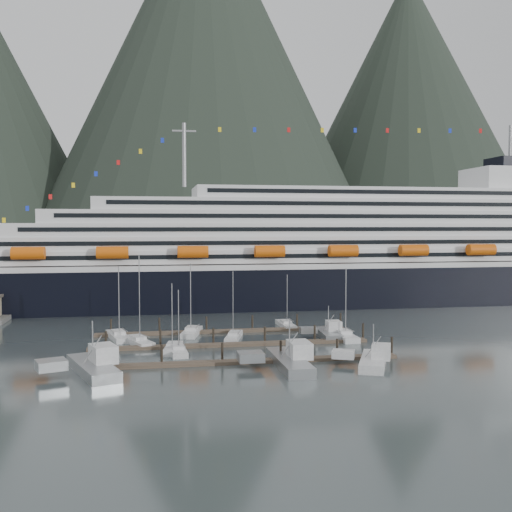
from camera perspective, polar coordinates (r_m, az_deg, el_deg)
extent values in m
plane|color=#404A4B|center=(101.44, 0.72, -8.80)|extent=(1600.00, 1600.00, 0.00)
cone|color=black|center=(679.10, -4.94, 16.55)|extent=(400.00, 400.00, 420.00)
cone|color=black|center=(796.44, 14.12, 12.62)|extent=(360.00, 360.00, 360.00)
cube|color=black|center=(159.51, 5.90, -3.04)|extent=(210.00, 28.00, 12.00)
cube|color=silver|center=(158.96, 5.92, -0.71)|extent=(205.80, 27.44, 1.50)
cube|color=silver|center=(160.25, 7.64, 0.24)|extent=(185.00, 26.00, 3.20)
cube|color=black|center=(147.87, 9.17, 0.06)|extent=(175.75, 0.20, 1.00)
cube|color=silver|center=(160.74, 8.33, 1.38)|extent=(180.00, 25.00, 3.20)
cube|color=black|center=(148.88, 9.84, 1.31)|extent=(171.00, 0.20, 1.00)
cube|color=silver|center=(161.33, 9.01, 2.52)|extent=(172.00, 24.00, 3.20)
cube|color=black|center=(149.98, 10.51, 2.54)|extent=(163.40, 0.20, 1.00)
cube|color=silver|center=(161.99, 9.69, 3.65)|extent=(160.00, 23.00, 3.20)
cube|color=black|center=(151.17, 11.17, 3.75)|extent=(152.00, 0.20, 1.00)
cube|color=silver|center=(162.74, 10.37, 4.73)|extent=(140.00, 22.00, 3.00)
cube|color=black|center=(152.44, 11.81, 4.89)|extent=(133.00, 0.20, 1.00)
cube|color=silver|center=(163.57, 11.04, 5.77)|extent=(95.00, 20.00, 3.00)
cube|color=black|center=(154.24, 12.38, 5.98)|extent=(90.25, 0.20, 1.00)
cube|color=silver|center=(181.98, 22.98, 6.72)|extent=(22.00, 16.00, 6.00)
cube|color=black|center=(182.35, 23.01, 8.13)|extent=(10.00, 10.00, 3.00)
cylinder|color=gray|center=(153.81, -6.85, 9.53)|extent=(1.00, 1.00, 16.00)
cylinder|color=gray|center=(182.94, 23.04, 9.84)|extent=(0.80, 0.80, 10.00)
cylinder|color=#E45A0C|center=(140.27, -20.87, 0.25)|extent=(7.00, 2.80, 2.80)
cylinder|color=#E45A0C|center=(137.99, -13.51, 0.32)|extent=(7.00, 2.80, 2.80)
cylinder|color=#E45A0C|center=(138.04, -6.04, 0.39)|extent=(7.00, 2.80, 2.80)
cylinder|color=#E45A0C|center=(140.42, 1.31, 0.45)|extent=(7.00, 2.80, 2.80)
cylinder|color=#E45A0C|center=(145.01, 8.30, 0.50)|extent=(7.00, 2.80, 2.80)
cylinder|color=#E45A0C|center=(151.61, 14.78, 0.54)|extent=(7.00, 2.80, 2.80)
cylinder|color=#E45A0C|center=(159.97, 20.65, 0.57)|extent=(7.00, 2.80, 2.80)
cube|color=#463A2D|center=(90.93, -1.24, -10.03)|extent=(48.00, 2.00, 0.50)
cylinder|color=black|center=(91.08, -14.71, -9.36)|extent=(0.36, 0.36, 3.20)
cylinder|color=black|center=(90.77, -8.96, -9.34)|extent=(0.36, 0.36, 3.20)
cylinder|color=black|center=(91.36, -3.23, -9.23)|extent=(0.36, 0.36, 3.20)
cylinder|color=black|center=(92.81, 2.36, -9.03)|extent=(0.36, 0.36, 3.20)
cylinder|color=black|center=(95.10, 7.73, -8.76)|extent=(0.36, 0.36, 3.20)
cylinder|color=black|center=(98.16, 12.80, -8.44)|extent=(0.36, 0.36, 3.20)
cube|color=#463A2D|center=(103.51, -2.34, -8.42)|extent=(48.00, 2.00, 0.50)
cylinder|color=black|center=(103.78, -14.11, -7.83)|extent=(0.36, 0.36, 3.20)
cylinder|color=black|center=(103.51, -9.09, -7.81)|extent=(0.36, 0.36, 3.20)
cylinder|color=black|center=(104.02, -4.08, -7.72)|extent=(0.36, 0.36, 3.20)
cylinder|color=black|center=(105.30, 0.84, -7.59)|extent=(0.36, 0.36, 3.20)
cylinder|color=black|center=(107.32, 5.61, -7.40)|extent=(0.36, 0.36, 3.20)
cylinder|color=black|center=(110.05, 10.16, -7.17)|extent=(0.36, 0.36, 3.20)
cube|color=#463A2D|center=(116.19, -3.20, -7.16)|extent=(48.00, 2.00, 0.50)
cylinder|color=black|center=(116.55, -13.64, -6.64)|extent=(0.36, 0.36, 3.20)
cylinder|color=black|center=(116.31, -9.19, -6.61)|extent=(0.36, 0.36, 3.20)
cylinder|color=black|center=(116.76, -4.74, -6.55)|extent=(0.36, 0.36, 3.20)
cylinder|color=black|center=(117.90, -0.35, -6.44)|extent=(0.36, 0.36, 3.20)
cylinder|color=black|center=(119.71, 3.93, -6.31)|extent=(0.36, 0.36, 3.20)
cylinder|color=black|center=(122.16, 8.05, -6.14)|extent=(0.36, 0.36, 3.20)
cube|color=#BBBBBB|center=(98.25, -7.41, -9.07)|extent=(2.78, 8.33, 1.28)
cube|color=#BBBBBB|center=(98.08, -7.41, -8.61)|extent=(1.97, 2.96, 0.73)
cylinder|color=gray|center=(96.46, -7.39, -6.05)|extent=(0.15, 0.15, 9.57)
cube|color=#BBBBBB|center=(106.80, -11.20, -8.12)|extent=(6.14, 10.04, 1.37)
cube|color=#BBBBBB|center=(106.63, -11.20, -7.66)|extent=(3.13, 3.93, 0.79)
cylinder|color=gray|center=(104.66, -11.04, -3.94)|extent=(0.16, 0.16, 14.62)
cube|color=#BBBBBB|center=(100.13, -7.91, -8.84)|extent=(3.78, 9.12, 1.30)
cube|color=#BBBBBB|center=(99.97, -7.91, -8.38)|extent=(2.33, 3.35, 0.75)
cylinder|color=gray|center=(98.24, -8.00, -5.63)|extent=(0.15, 0.15, 10.43)
cube|color=#BBBBBB|center=(109.76, -2.13, -7.76)|extent=(4.62, 9.64, 1.19)
cube|color=#BBBBBB|center=(109.62, -2.13, -7.39)|extent=(2.51, 3.62, 0.68)
cylinder|color=gray|center=(107.83, -2.20, -4.54)|extent=(0.14, 0.14, 11.65)
cube|color=#BBBBBB|center=(112.39, -12.99, -7.58)|extent=(5.12, 10.62, 1.44)
cube|color=#BBBBBB|center=(112.22, -12.99, -7.12)|extent=(2.88, 3.99, 0.82)
cylinder|color=gray|center=(110.34, -12.93, -4.16)|extent=(0.16, 0.16, 12.43)
cube|color=#BBBBBB|center=(114.24, -6.14, -7.35)|extent=(4.85, 9.64, 1.44)
cube|color=#BBBBBB|center=(114.08, -6.14, -6.89)|extent=(2.79, 3.65, 0.82)
cylinder|color=gray|center=(112.29, -6.25, -3.92)|extent=(0.16, 0.16, 12.65)
cube|color=#BBBBBB|center=(122.32, 2.87, -6.65)|extent=(2.54, 9.37, 1.24)
cube|color=#BBBBBB|center=(122.19, 2.87, -6.29)|extent=(1.86, 3.30, 0.71)
cylinder|color=gray|center=(120.62, 2.98, -4.14)|extent=(0.14, 0.14, 9.93)
cube|color=#BBBBBB|center=(110.85, 8.35, -7.69)|extent=(3.01, 9.75, 1.51)
cube|color=#BBBBBB|center=(110.67, 8.35, -7.18)|extent=(2.23, 3.44, 0.86)
cylinder|color=gray|center=(108.90, 8.55, -4.30)|extent=(0.17, 0.17, 11.99)
cube|color=#95989B|center=(88.14, -15.26, -10.48)|extent=(8.78, 15.21, 2.26)
cube|color=#95989B|center=(86.65, -18.91, -9.79)|extent=(4.71, 4.34, 1.36)
cube|color=#BBBBBB|center=(88.01, -14.34, -8.99)|extent=(4.47, 5.22, 2.49)
cube|color=black|center=(87.83, -14.35, -8.41)|extent=(4.15, 4.87, 0.57)
cylinder|color=gray|center=(87.27, -15.30, -7.82)|extent=(0.18, 0.18, 5.65)
cube|color=#95989B|center=(88.89, 3.19, -10.27)|extent=(4.01, 15.15, 2.16)
cube|color=#95989B|center=(87.43, -0.52, -9.56)|extent=(3.70, 3.36, 1.30)
cube|color=#BBBBBB|center=(88.78, 4.16, -8.88)|extent=(3.06, 4.56, 2.38)
cube|color=black|center=(88.61, 4.16, -8.33)|extent=(2.84, 4.26, 0.54)
cylinder|color=gray|center=(88.06, 3.20, -7.75)|extent=(0.17, 0.17, 5.40)
cube|color=#BBBBBB|center=(90.86, 11.09, -10.03)|extent=(7.79, 11.85, 1.91)
cube|color=#BBBBBB|center=(90.92, 8.32, -9.24)|extent=(3.99, 3.62, 1.14)
cube|color=#BBBBBB|center=(90.42, 11.83, -8.90)|extent=(3.83, 4.22, 2.10)
cube|color=black|center=(90.26, 11.84, -8.43)|extent=(3.57, 3.93, 0.48)
cylinder|color=gray|center=(90.15, 11.11, -7.88)|extent=(0.15, 0.15, 4.77)
cube|color=#95989B|center=(111.76, 6.90, -7.54)|extent=(3.81, 10.09, 1.80)
cube|color=#95989B|center=(110.75, 5.00, -7.05)|extent=(3.19, 2.35, 1.08)
cube|color=#BBBBBB|center=(111.69, 7.41, -6.65)|extent=(2.69, 3.12, 1.98)
cube|color=black|center=(111.57, 7.41, -6.28)|extent=(2.50, 2.91, 0.45)
cylinder|color=gray|center=(111.21, 6.91, -5.89)|extent=(0.14, 0.14, 4.51)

